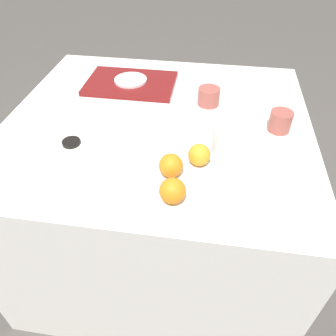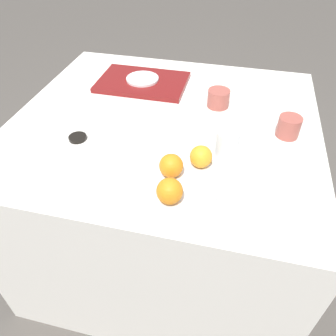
# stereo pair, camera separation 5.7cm
# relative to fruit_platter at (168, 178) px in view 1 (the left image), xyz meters

# --- Properties ---
(ground_plane) EXTENTS (12.00, 12.00, 0.00)m
(ground_plane) POSITION_rel_fruit_platter_xyz_m (-0.09, 0.31, -0.79)
(ground_plane) COLOR #4C4742
(table) EXTENTS (1.10, 1.02, 0.77)m
(table) POSITION_rel_fruit_platter_xyz_m (-0.09, 0.31, -0.40)
(table) COLOR silver
(table) RESTS_ON ground_plane
(fruit_platter) EXTENTS (0.31, 0.31, 0.02)m
(fruit_platter) POSITION_rel_fruit_platter_xyz_m (0.00, 0.00, 0.00)
(fruit_platter) COLOR silver
(fruit_platter) RESTS_ON table
(orange_0) EXTENTS (0.07, 0.07, 0.07)m
(orange_0) POSITION_rel_fruit_platter_xyz_m (0.01, 0.01, 0.04)
(orange_0) COLOR orange
(orange_0) RESTS_ON fruit_platter
(orange_1) EXTENTS (0.07, 0.07, 0.07)m
(orange_1) POSITION_rel_fruit_platter_xyz_m (0.08, 0.07, 0.04)
(orange_1) COLOR orange
(orange_1) RESTS_ON fruit_platter
(orange_2) EXTENTS (0.07, 0.07, 0.07)m
(orange_2) POSITION_rel_fruit_platter_xyz_m (0.03, -0.09, 0.04)
(orange_2) COLOR orange
(orange_2) RESTS_ON fruit_platter
(water_glass) EXTENTS (0.07, 0.07, 0.10)m
(water_glass) POSITION_rel_fruit_platter_xyz_m (0.15, 0.15, 0.04)
(water_glass) COLOR silver
(water_glass) RESTS_ON table
(serving_tray) EXTENTS (0.37, 0.25, 0.02)m
(serving_tray) POSITION_rel_fruit_platter_xyz_m (-0.24, 0.56, -0.00)
(serving_tray) COLOR maroon
(serving_tray) RESTS_ON table
(side_plate) EXTENTS (0.14, 0.14, 0.01)m
(side_plate) POSITION_rel_fruit_platter_xyz_m (-0.24, 0.56, 0.01)
(side_plate) COLOR white
(side_plate) RESTS_ON serving_tray
(cup_0) EXTENTS (0.08, 0.08, 0.07)m
(cup_0) POSITION_rel_fruit_platter_xyz_m (0.09, 0.45, 0.02)
(cup_0) COLOR #9E4C42
(cup_0) RESTS_ON table
(cup_1) EXTENTS (0.08, 0.08, 0.07)m
(cup_1) POSITION_rel_fruit_platter_xyz_m (0.34, 0.31, 0.02)
(cup_1) COLOR #9E4C42
(cup_1) RESTS_ON table
(soy_dish) EXTENTS (0.06, 0.06, 0.01)m
(soy_dish) POSITION_rel_fruit_platter_xyz_m (-0.34, 0.13, -0.01)
(soy_dish) COLOR black
(soy_dish) RESTS_ON table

